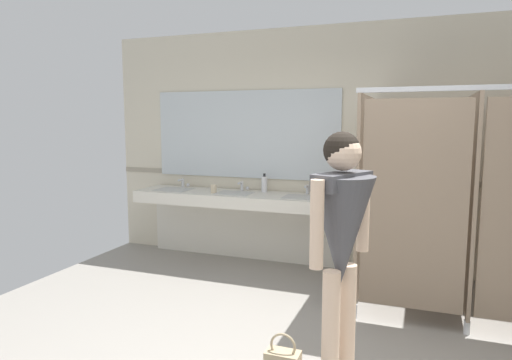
{
  "coord_description": "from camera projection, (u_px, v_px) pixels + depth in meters",
  "views": [
    {
      "loc": [
        0.68,
        -2.63,
        1.71
      ],
      "look_at": [
        -0.79,
        1.33,
        1.16
      ],
      "focal_mm": 31.85,
      "sensor_mm": 36.0,
      "label": 1
    }
  ],
  "objects": [
    {
      "name": "wall_back_tile_band",
      "position": [
        360.0,
        179.0,
        5.19
      ],
      "size": [
        6.38,
        0.01,
        0.06
      ],
      "primitive_type": "cube",
      "color": "#9E937F",
      "rests_on": "wall_back"
    },
    {
      "name": "paper_cup",
      "position": [
        214.0,
        189.0,
        5.41
      ],
      "size": [
        0.07,
        0.07,
        0.1
      ],
      "primitive_type": "cylinder",
      "color": "beige",
      "rests_on": "vanity_counter"
    },
    {
      "name": "bathroom_stalls",
      "position": [
        469.0,
        199.0,
        3.97
      ],
      "size": [
        1.86,
        1.43,
        1.98
      ],
      "color": "#84705B",
      "rests_on": "ground_plane"
    },
    {
      "name": "soap_dispenser",
      "position": [
        264.0,
        184.0,
        5.46
      ],
      "size": [
        0.07,
        0.07,
        0.23
      ],
      "color": "white",
      "rests_on": "vanity_counter"
    },
    {
      "name": "wall_back",
      "position": [
        361.0,
        149.0,
        5.2
      ],
      "size": [
        6.38,
        0.12,
        2.8
      ],
      "primitive_type": "cube",
      "color": "beige",
      "rests_on": "ground_plane"
    },
    {
      "name": "mirror_panel",
      "position": [
        245.0,
        134.0,
        5.6
      ],
      "size": [
        2.38,
        0.02,
        1.07
      ],
      "primitive_type": "cube",
      "color": "silver",
      "rests_on": "wall_back"
    },
    {
      "name": "person_standing",
      "position": [
        341.0,
        231.0,
        2.77
      ],
      "size": [
        0.53,
        0.54,
        1.65
      ],
      "color": "beige",
      "rests_on": "ground_plane"
    },
    {
      "name": "vanity_counter",
      "position": [
        238.0,
        210.0,
        5.52
      ],
      "size": [
        2.48,
        0.6,
        0.97
      ],
      "color": "silver",
      "rests_on": "ground_plane"
    }
  ]
}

